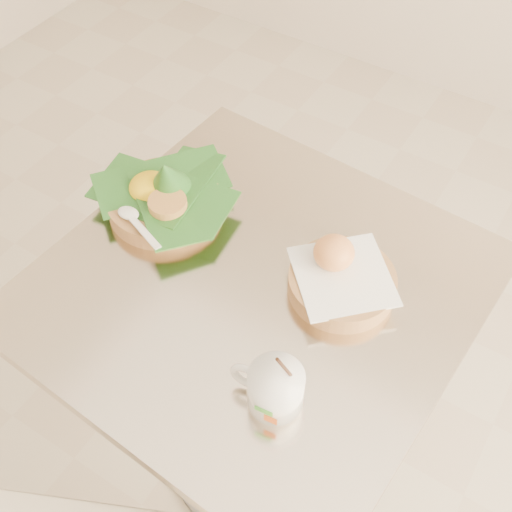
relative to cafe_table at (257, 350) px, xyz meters
The scene contains 5 objects.
floor 0.56m from the cafe_table, 168.09° to the right, with size 3.60×3.60×0.00m, color beige.
cafe_table is the anchor object (origin of this frame).
rice_basket 0.36m from the cafe_table, 166.62° to the left, with size 0.27×0.27×0.13m.
bread_basket 0.29m from the cafe_table, 28.40° to the left, with size 0.22×0.22×0.09m.
coffee_mug 0.34m from the cafe_table, 51.48° to the right, with size 0.12×0.09×0.15m.
Camera 1 is at (0.53, -0.53, 1.63)m, focal length 45.00 mm.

